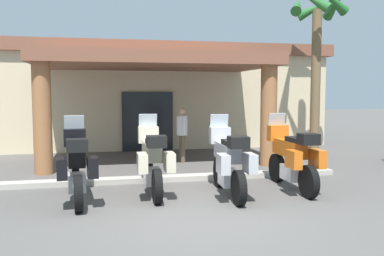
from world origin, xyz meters
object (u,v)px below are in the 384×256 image
object	(u,v)px
motorcycle_silver	(229,161)
palm_tree_near_portico	(317,34)
motorcycle_cream	(152,160)
pedestrian	(182,131)
motorcycle_black	(76,165)
motel_building	(139,94)
motorcycle_orange	(292,157)

from	to	relation	value
motorcycle_silver	palm_tree_near_portico	bearing A→B (deg)	-39.71
motorcycle_silver	palm_tree_near_portico	xyz separation A→B (m)	(4.72, 5.16, 3.37)
motorcycle_cream	pedestrian	bearing A→B (deg)	-19.26
pedestrian	palm_tree_near_portico	world-z (taller)	palm_tree_near_portico
motorcycle_black	pedestrian	bearing A→B (deg)	-40.23
motel_building	palm_tree_near_portico	distance (m)	7.74
pedestrian	motorcycle_cream	bearing A→B (deg)	65.46
motorcycle_orange	palm_tree_near_portico	size ratio (longest dim) A/B	0.39
motel_building	motorcycle_black	size ratio (longest dim) A/B	6.48
motel_building	motorcycle_cream	world-z (taller)	motel_building
motorcycle_black	pedestrian	size ratio (longest dim) A/B	1.36
motorcycle_cream	motorcycle_orange	size ratio (longest dim) A/B	1.00
motel_building	pedestrian	world-z (taller)	motel_building
palm_tree_near_portico	motorcycle_black	bearing A→B (deg)	-147.09
motorcycle_cream	motorcycle_black	bearing A→B (deg)	100.31
motorcycle_orange	motorcycle_black	bearing A→B (deg)	90.67
motorcycle_black	motorcycle_cream	xyz separation A→B (m)	(1.48, 0.26, 0.00)
motorcycle_orange	pedestrian	distance (m)	4.32
motorcycle_black	motorcycle_silver	xyz separation A→B (m)	(2.97, -0.18, 0.00)
pedestrian	palm_tree_near_portico	bearing A→B (deg)	-173.92
motel_building	motorcycle_cream	xyz separation A→B (m)	(-0.59, -9.61, -1.30)
motel_building	motorcycle_black	distance (m)	10.17
motel_building	pedestrian	distance (m)	5.99
motorcycle_black	motel_building	bearing A→B (deg)	-17.06
motorcycle_silver	motorcycle_orange	xyz separation A→B (m)	(1.49, 0.21, 0.00)
motel_building	motorcycle_cream	size ratio (longest dim) A/B	6.49
motorcycle_silver	motorcycle_orange	size ratio (longest dim) A/B	1.00
motorcycle_black	motorcycle_cream	world-z (taller)	same
motel_building	motorcycle_silver	xyz separation A→B (m)	(0.90, -10.06, -1.30)
pedestrian	palm_tree_near_portico	distance (m)	5.87
motel_building	motorcycle_orange	world-z (taller)	motel_building
motorcycle_black	motorcycle_silver	world-z (taller)	same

